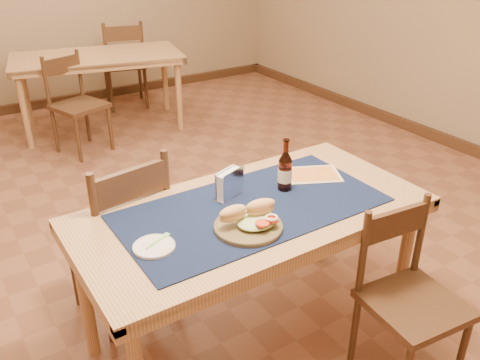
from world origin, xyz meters
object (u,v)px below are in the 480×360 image
main_table (252,224)px  beer_bottle (285,171)px  back_table (97,63)px  sandwich_plate (250,222)px  chair_main_far (122,234)px  chair_main_near (408,296)px  napkin_holder (230,184)px

main_table → beer_bottle: beer_bottle is taller
back_table → sandwich_plate: bearing=-98.3°
chair_main_far → sandwich_plate: (0.35, -0.65, 0.29)m
main_table → back_table: size_ratio=0.92×
main_table → chair_main_near: chair_main_near is taller
chair_main_near → beer_bottle: size_ratio=3.25×
chair_main_far → sandwich_plate: chair_main_far is taller
back_table → chair_main_far: chair_main_far is taller
main_table → sandwich_plate: bearing=-126.9°
main_table → beer_bottle: 0.30m
sandwich_plate → back_table: bearing=81.7°
sandwich_plate → napkin_holder: (0.07, 0.28, 0.04)m
back_table → chair_main_near: 3.87m
main_table → napkin_holder: napkin_holder is taller
back_table → chair_main_far: 2.92m
chair_main_near → napkin_holder: 0.94m
main_table → sandwich_plate: size_ratio=5.48×
chair_main_far → chair_main_near: size_ratio=1.14×
beer_bottle → sandwich_plate: bearing=-149.0°
chair_main_far → beer_bottle: (0.68, -0.45, 0.36)m
main_table → beer_bottle: (0.23, 0.06, 0.18)m
back_table → chair_main_far: bearing=-106.9°
back_table → beer_bottle: beer_bottle is taller
beer_bottle → napkin_holder: (-0.26, 0.08, -0.03)m
beer_bottle → napkin_holder: 0.27m
back_table → chair_main_far: size_ratio=1.84×
chair_main_near → main_table: bearing=128.8°
sandwich_plate → beer_bottle: 0.40m
chair_main_far → main_table: bearing=-48.5°
back_table → chair_main_far: (-0.84, -2.79, -0.17)m
chair_main_near → beer_bottle: (-0.23, 0.62, 0.42)m
chair_main_near → napkin_holder: size_ratio=4.98×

